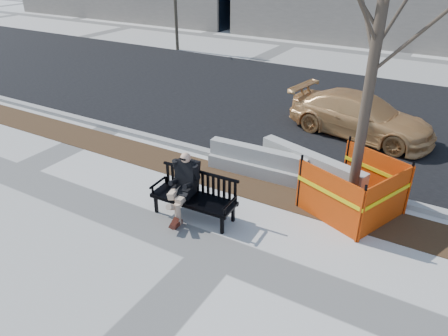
{
  "coord_description": "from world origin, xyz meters",
  "views": [
    {
      "loc": [
        3.38,
        -5.53,
        5.24
      ],
      "look_at": [
        -0.66,
        1.37,
        1.03
      ],
      "focal_mm": 34.02,
      "sensor_mm": 36.0,
      "label": 1
    }
  ],
  "objects_px": {
    "tree_fence": "(349,210)",
    "jersey_barrier_left": "(257,174)",
    "bench": "(194,216)",
    "jersey_barrier_right": "(309,184)",
    "seated_man": "(186,212)",
    "sedan": "(358,135)"
  },
  "relations": [
    {
      "from": "bench",
      "to": "sedan",
      "type": "height_order",
      "value": "sedan"
    },
    {
      "from": "seated_man",
      "to": "jersey_barrier_left",
      "type": "bearing_deg",
      "value": 73.97
    },
    {
      "from": "sedan",
      "to": "jersey_barrier_left",
      "type": "relative_size",
      "value": 1.68
    },
    {
      "from": "tree_fence",
      "to": "jersey_barrier_left",
      "type": "height_order",
      "value": "tree_fence"
    },
    {
      "from": "bench",
      "to": "jersey_barrier_right",
      "type": "bearing_deg",
      "value": 55.24
    },
    {
      "from": "tree_fence",
      "to": "sedan",
      "type": "height_order",
      "value": "tree_fence"
    },
    {
      "from": "seated_man",
      "to": "jersey_barrier_right",
      "type": "bearing_deg",
      "value": 50.96
    },
    {
      "from": "seated_man",
      "to": "jersey_barrier_left",
      "type": "distance_m",
      "value": 2.46
    },
    {
      "from": "seated_man",
      "to": "jersey_barrier_right",
      "type": "xyz_separation_m",
      "value": [
        1.92,
        2.57,
        0.0
      ]
    },
    {
      "from": "seated_man",
      "to": "jersey_barrier_left",
      "type": "xyz_separation_m",
      "value": [
        0.58,
        2.39,
        0.0
      ]
    },
    {
      "from": "tree_fence",
      "to": "sedan",
      "type": "xyz_separation_m",
      "value": [
        -0.95,
        4.31,
        0.0
      ]
    },
    {
      "from": "bench",
      "to": "jersey_barrier_right",
      "type": "relative_size",
      "value": 0.65
    },
    {
      "from": "seated_man",
      "to": "sedan",
      "type": "height_order",
      "value": "seated_man"
    },
    {
      "from": "tree_fence",
      "to": "sedan",
      "type": "relative_size",
      "value": 1.46
    },
    {
      "from": "jersey_barrier_left",
      "to": "seated_man",
      "type": "bearing_deg",
      "value": -105.71
    },
    {
      "from": "tree_fence",
      "to": "jersey_barrier_left",
      "type": "xyz_separation_m",
      "value": [
        -2.52,
        0.46,
        0.0
      ]
    },
    {
      "from": "sedan",
      "to": "jersey_barrier_right",
      "type": "bearing_deg",
      "value": -173.68
    },
    {
      "from": "bench",
      "to": "seated_man",
      "type": "xyz_separation_m",
      "value": [
        -0.26,
        0.04,
        0.0
      ]
    },
    {
      "from": "jersey_barrier_left",
      "to": "bench",
      "type": "bearing_deg",
      "value": -99.63
    },
    {
      "from": "seated_man",
      "to": "tree_fence",
      "type": "height_order",
      "value": "tree_fence"
    },
    {
      "from": "bench",
      "to": "tree_fence",
      "type": "relative_size",
      "value": 0.29
    },
    {
      "from": "seated_man",
      "to": "sedan",
      "type": "bearing_deg",
      "value": 68.67
    }
  ]
}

